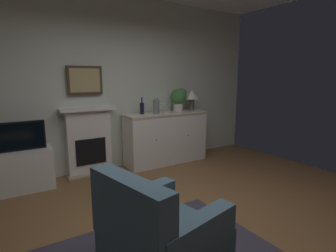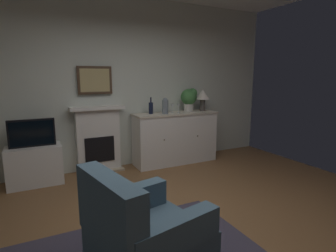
{
  "view_description": "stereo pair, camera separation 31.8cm",
  "coord_description": "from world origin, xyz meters",
  "px_view_note": "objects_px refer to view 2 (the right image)",
  "views": [
    {
      "loc": [
        -1.62,
        -2.05,
        1.58
      ],
      "look_at": [
        0.05,
        0.59,
        1.0
      ],
      "focal_mm": 28.65,
      "sensor_mm": 36.0,
      "label": 1
    },
    {
      "loc": [
        -1.34,
        -2.21,
        1.58
      ],
      "look_at": [
        0.05,
        0.59,
        1.0
      ],
      "focal_mm": 28.65,
      "sensor_mm": 36.0,
      "label": 2
    }
  ],
  "objects_px": {
    "wine_glass_center": "(179,106)",
    "sideboard_cabinet": "(175,138)",
    "potted_plant_small": "(189,98)",
    "tv_cabinet": "(35,165)",
    "fireplace_unit": "(98,139)",
    "framed_picture": "(95,80)",
    "wine_glass_left": "(172,106)",
    "tv_set": "(32,133)",
    "table_lamp": "(203,96)",
    "vase_decorative": "(165,106)",
    "armchair": "(142,236)",
    "wine_bottle": "(151,108)"
  },
  "relations": [
    {
      "from": "fireplace_unit",
      "to": "sideboard_cabinet",
      "type": "relative_size",
      "value": 0.7
    },
    {
      "from": "framed_picture",
      "to": "wine_glass_left",
      "type": "xyz_separation_m",
      "value": [
        1.29,
        -0.24,
        -0.46
      ]
    },
    {
      "from": "vase_decorative",
      "to": "tv_set",
      "type": "height_order",
      "value": "vase_decorative"
    },
    {
      "from": "table_lamp",
      "to": "potted_plant_small",
      "type": "distance_m",
      "value": 0.27
    },
    {
      "from": "table_lamp",
      "to": "wine_bottle",
      "type": "height_order",
      "value": "table_lamp"
    },
    {
      "from": "sideboard_cabinet",
      "to": "wine_glass_left",
      "type": "distance_m",
      "value": 0.59
    },
    {
      "from": "wine_bottle",
      "to": "potted_plant_small",
      "type": "relative_size",
      "value": 0.67
    },
    {
      "from": "framed_picture",
      "to": "table_lamp",
      "type": "distance_m",
      "value": 1.99
    },
    {
      "from": "wine_bottle",
      "to": "vase_decorative",
      "type": "bearing_deg",
      "value": -23.27
    },
    {
      "from": "framed_picture",
      "to": "tv_set",
      "type": "xyz_separation_m",
      "value": [
        -0.97,
        -0.23,
        -0.74
      ]
    },
    {
      "from": "wine_glass_center",
      "to": "tv_cabinet",
      "type": "height_order",
      "value": "wine_glass_center"
    },
    {
      "from": "table_lamp",
      "to": "vase_decorative",
      "type": "xyz_separation_m",
      "value": [
        -0.81,
        -0.05,
        -0.14
      ]
    },
    {
      "from": "wine_glass_center",
      "to": "table_lamp",
      "type": "bearing_deg",
      "value": 6.06
    },
    {
      "from": "sideboard_cabinet",
      "to": "fireplace_unit",
      "type": "bearing_deg",
      "value": 172.61
    },
    {
      "from": "sideboard_cabinet",
      "to": "tv_set",
      "type": "height_order",
      "value": "tv_set"
    },
    {
      "from": "potted_plant_small",
      "to": "tv_cabinet",
      "type": "bearing_deg",
      "value": -179.35
    },
    {
      "from": "sideboard_cabinet",
      "to": "wine_glass_left",
      "type": "height_order",
      "value": "wine_glass_left"
    },
    {
      "from": "vase_decorative",
      "to": "wine_glass_left",
      "type": "bearing_deg",
      "value": 11.45
    },
    {
      "from": "wine_bottle",
      "to": "vase_decorative",
      "type": "distance_m",
      "value": 0.25
    },
    {
      "from": "wine_glass_center",
      "to": "tv_set",
      "type": "bearing_deg",
      "value": 178.79
    },
    {
      "from": "sideboard_cabinet",
      "to": "wine_glass_left",
      "type": "relative_size",
      "value": 9.47
    },
    {
      "from": "table_lamp",
      "to": "wine_glass_center",
      "type": "xyz_separation_m",
      "value": [
        -0.55,
        -0.06,
        -0.16
      ]
    },
    {
      "from": "wine_bottle",
      "to": "armchair",
      "type": "xyz_separation_m",
      "value": [
        -1.15,
        -2.55,
        -0.66
      ]
    },
    {
      "from": "wine_glass_left",
      "to": "armchair",
      "type": "relative_size",
      "value": 0.17
    },
    {
      "from": "table_lamp",
      "to": "tv_set",
      "type": "distance_m",
      "value": 2.96
    },
    {
      "from": "vase_decorative",
      "to": "tv_cabinet",
      "type": "bearing_deg",
      "value": 178.24
    },
    {
      "from": "armchair",
      "to": "tv_set",
      "type": "bearing_deg",
      "value": 106.28
    },
    {
      "from": "fireplace_unit",
      "to": "potted_plant_small",
      "type": "bearing_deg",
      "value": -4.48
    },
    {
      "from": "wine_glass_center",
      "to": "wine_bottle",
      "type": "bearing_deg",
      "value": 167.74
    },
    {
      "from": "framed_picture",
      "to": "vase_decorative",
      "type": "xyz_separation_m",
      "value": [
        1.14,
        -0.27,
        -0.44
      ]
    },
    {
      "from": "wine_glass_left",
      "to": "armchair",
      "type": "xyz_separation_m",
      "value": [
        -1.54,
        -2.48,
        -0.68
      ]
    },
    {
      "from": "sideboard_cabinet",
      "to": "vase_decorative",
      "type": "relative_size",
      "value": 5.56
    },
    {
      "from": "wine_glass_left",
      "to": "tv_set",
      "type": "relative_size",
      "value": 0.27
    },
    {
      "from": "sideboard_cabinet",
      "to": "tv_set",
      "type": "xyz_separation_m",
      "value": [
        -2.34,
        -0.01,
        0.31
      ]
    },
    {
      "from": "table_lamp",
      "to": "armchair",
      "type": "bearing_deg",
      "value": -131.34
    },
    {
      "from": "wine_bottle",
      "to": "potted_plant_small",
      "type": "height_order",
      "value": "potted_plant_small"
    },
    {
      "from": "potted_plant_small",
      "to": "table_lamp",
      "type": "bearing_deg",
      "value": -9.65
    },
    {
      "from": "table_lamp",
      "to": "potted_plant_small",
      "type": "xyz_separation_m",
      "value": [
        -0.27,
        0.05,
        -0.02
      ]
    },
    {
      "from": "tv_cabinet",
      "to": "potted_plant_small",
      "type": "bearing_deg",
      "value": 0.65
    },
    {
      "from": "wine_bottle",
      "to": "tv_cabinet",
      "type": "bearing_deg",
      "value": -178.97
    },
    {
      "from": "tv_cabinet",
      "to": "vase_decorative",
      "type": "bearing_deg",
      "value": -1.76
    },
    {
      "from": "tv_cabinet",
      "to": "sideboard_cabinet",
      "type": "bearing_deg",
      "value": -0.37
    },
    {
      "from": "framed_picture",
      "to": "sideboard_cabinet",
      "type": "relative_size",
      "value": 0.35
    },
    {
      "from": "sideboard_cabinet",
      "to": "wine_glass_center",
      "type": "height_order",
      "value": "wine_glass_center"
    },
    {
      "from": "potted_plant_small",
      "to": "wine_glass_left",
      "type": "bearing_deg",
      "value": -170.7
    },
    {
      "from": "wine_bottle",
      "to": "tv_set",
      "type": "distance_m",
      "value": 1.9
    },
    {
      "from": "table_lamp",
      "to": "armchair",
      "type": "xyz_separation_m",
      "value": [
        -2.2,
        -2.5,
        -0.83
      ]
    },
    {
      "from": "wine_glass_center",
      "to": "sideboard_cabinet",
      "type": "bearing_deg",
      "value": 119.76
    },
    {
      "from": "tv_set",
      "to": "armchair",
      "type": "bearing_deg",
      "value": -73.72
    },
    {
      "from": "fireplace_unit",
      "to": "wine_glass_left",
      "type": "distance_m",
      "value": 1.4
    }
  ]
}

